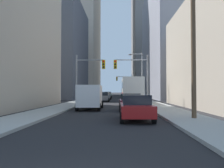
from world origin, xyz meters
name	(u,v)px	position (x,y,z in m)	size (l,w,h in m)	color
sidewalk_left	(94,98)	(-5.03, 50.00, 0.07)	(2.86, 160.00, 0.15)	#9E9E99
sidewalk_right	(137,98)	(5.03, 50.00, 0.07)	(2.86, 160.00, 0.15)	#9E9E99
city_bus	(131,89)	(2.54, 28.58, 1.93)	(2.67, 11.51, 3.40)	silver
cargo_van_white	(90,96)	(-1.84, 18.07, 1.29)	(2.18, 5.28, 2.26)	white
sedan_red	(136,107)	(1.86, 10.44, 0.77)	(1.95, 4.22, 1.52)	maroon
sedan_maroon	(130,102)	(1.82, 16.69, 0.77)	(1.95, 4.24, 1.52)	maroon
sedan_grey	(104,97)	(-1.66, 33.65, 0.77)	(1.96, 4.27, 1.52)	slate
sedan_black	(106,96)	(-1.69, 41.00, 0.77)	(1.96, 4.27, 1.52)	black
sedan_green	(108,95)	(-1.76, 48.68, 0.77)	(1.95, 4.23, 1.52)	#195938
traffic_signal_near_left	(89,72)	(-2.72, 23.51, 4.03)	(3.51, 0.44, 6.00)	gray
traffic_signal_near_right	(133,71)	(2.46, 23.51, 4.06)	(4.07, 0.44, 6.00)	gray
traffic_signal_far_right	(125,82)	(2.41, 55.64, 4.06)	(4.18, 0.44, 6.00)	gray
utility_pole_right	(193,37)	(5.31, 10.53, 4.98)	(2.20, 0.28, 9.41)	brown
street_lamp_right	(140,72)	(3.98, 30.95, 4.51)	(2.13, 0.32, 7.50)	gray
building_left_mid_office	(29,52)	(-20.44, 49.60, 10.98)	(25.23, 21.21, 21.97)	#4C515B
building_left_far_tower	(67,4)	(-20.06, 86.90, 36.92)	(24.64, 29.88, 73.84)	#B7A893
building_right_mid_block	(190,42)	(17.31, 49.50, 13.09)	(19.07, 29.19, 26.18)	#93939E
building_right_far_highrise	(163,27)	(18.99, 90.52, 28.18)	(24.45, 26.37, 56.37)	gray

